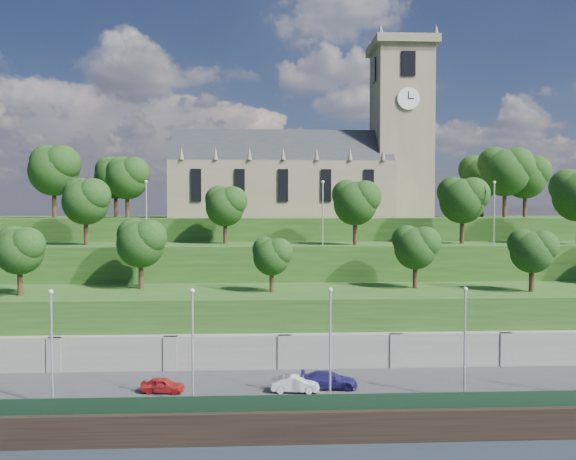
{
  "coord_description": "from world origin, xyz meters",
  "views": [
    {
      "loc": [
        -7.0,
        -37.96,
        16.07
      ],
      "look_at": [
        -3.79,
        30.0,
        13.64
      ],
      "focal_mm": 35.0,
      "sensor_mm": 36.0,
      "label": 1
    }
  ],
  "objects": [
    {
      "name": "ground",
      "position": [
        0.0,
        0.0,
        0.0
      ],
      "size": [
        320.0,
        320.0,
        0.0
      ],
      "primitive_type": "plane",
      "color": "#1A232A",
      "rests_on": "ground"
    },
    {
      "name": "promenade",
      "position": [
        0.0,
        6.0,
        1.0
      ],
      "size": [
        160.0,
        12.0,
        2.0
      ],
      "primitive_type": "cube",
      "color": "#2D2D30",
      "rests_on": "ground"
    },
    {
      "name": "quay_wall",
      "position": [
        0.0,
        -0.05,
        1.1
      ],
      "size": [
        160.0,
        0.5,
        2.2
      ],
      "primitive_type": "cube",
      "color": "black",
      "rests_on": "ground"
    },
    {
      "name": "fence",
      "position": [
        0.0,
        0.6,
        2.6
      ],
      "size": [
        160.0,
        0.1,
        1.2
      ],
      "primitive_type": "cube",
      "color": "#15301E",
      "rests_on": "promenade"
    },
    {
      "name": "retaining_wall",
      "position": [
        0.0,
        11.97,
        2.5
      ],
      "size": [
        160.0,
        2.1,
        5.0
      ],
      "color": "slate",
      "rests_on": "ground"
    },
    {
      "name": "embankment_lower",
      "position": [
        0.0,
        18.0,
        4.0
      ],
      "size": [
        160.0,
        12.0,
        8.0
      ],
      "primitive_type": "cube",
      "color": "#204316",
      "rests_on": "ground"
    },
    {
      "name": "embankment_upper",
      "position": [
        0.0,
        29.0,
        6.0
      ],
      "size": [
        160.0,
        10.0,
        12.0
      ],
      "primitive_type": "cube",
      "color": "#204316",
      "rests_on": "ground"
    },
    {
      "name": "hilltop",
      "position": [
        0.0,
        50.0,
        7.5
      ],
      "size": [
        160.0,
        32.0,
        15.0
      ],
      "primitive_type": "cube",
      "color": "#204316",
      "rests_on": "ground"
    },
    {
      "name": "church",
      "position": [
        0.79,
        45.98,
        22.52
      ],
      "size": [
        38.6,
        12.35,
        27.6
      ],
      "color": "#71664F",
      "rests_on": "hilltop"
    },
    {
      "name": "trees_lower",
      "position": [
        0.34,
        18.27,
        12.48
      ],
      "size": [
        67.76,
        8.64,
        7.25
      ],
      "color": "black",
      "rests_on": "embankment_lower"
    },
    {
      "name": "trees_upper",
      "position": [
        6.4,
        28.03,
        17.51
      ],
      "size": [
        64.27,
        8.37,
        8.99
      ],
      "color": "black",
      "rests_on": "embankment_upper"
    },
    {
      "name": "trees_hilltop",
      "position": [
        1.42,
        44.43,
        21.61
      ],
      "size": [
        75.42,
        16.16,
        10.32
      ],
      "color": "black",
      "rests_on": "hilltop"
    },
    {
      "name": "lamp_posts_promenade",
      "position": [
        -2.0,
        2.5,
        6.83
      ],
      "size": [
        60.36,
        0.36,
        8.42
      ],
      "color": "#B2B2B7",
      "rests_on": "promenade"
    },
    {
      "name": "lamp_posts_upper",
      "position": [
        -0.0,
        26.0,
        16.33
      ],
      "size": [
        40.36,
        0.36,
        7.45
      ],
      "color": "#B2B2B7",
      "rests_on": "embankment_upper"
    },
    {
      "name": "car_left",
      "position": [
        -14.64,
        5.22,
        2.57
      ],
      "size": [
        3.46,
        1.69,
        1.14
      ],
      "primitive_type": "imported",
      "rotation": [
        0.0,
        0.0,
        1.46
      ],
      "color": "#A61B1C",
      "rests_on": "promenade"
    },
    {
      "name": "car_middle",
      "position": [
        -4.43,
        4.86,
        2.61
      ],
      "size": [
        3.8,
        1.59,
        1.22
      ],
      "primitive_type": "imported",
      "rotation": [
        0.0,
        0.0,
        1.49
      ],
      "color": "#B3B3B8",
      "rests_on": "promenade"
    },
    {
      "name": "car_right",
      "position": [
        -1.68,
        5.66,
        2.65
      ],
      "size": [
        4.61,
        2.22,
        1.29
      ],
      "primitive_type": "imported",
      "rotation": [
        0.0,
        0.0,
        1.48
      ],
      "color": "#19154C",
      "rests_on": "promenade"
    }
  ]
}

